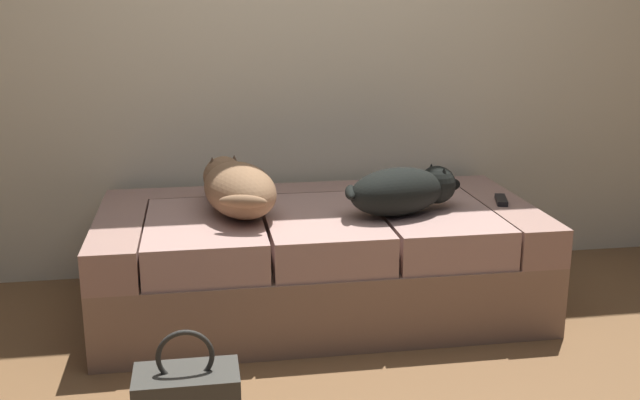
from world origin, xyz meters
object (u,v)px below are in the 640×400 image
couch (318,259)px  dog_tan (237,187)px  dog_dark (404,190)px  tv_remote (501,200)px

couch → dog_tan: 0.49m
couch → dog_dark: 0.49m
dog_tan → tv_remote: (1.16, -0.02, -0.10)m
tv_remote → dog_dark: bearing=-151.7°
couch → dog_dark: (0.34, -0.14, 0.33)m
couch → dog_tan: size_ratio=2.94×
dog_tan → dog_dark: (0.69, -0.12, -0.01)m
couch → dog_tan: (-0.35, -0.02, 0.34)m
dog_tan → tv_remote: dog_tan is taller
dog_tan → dog_dark: dog_tan is taller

